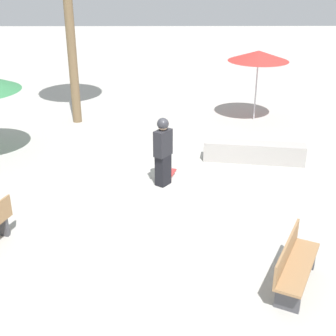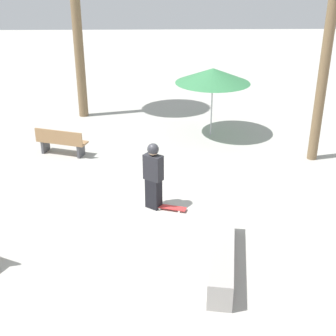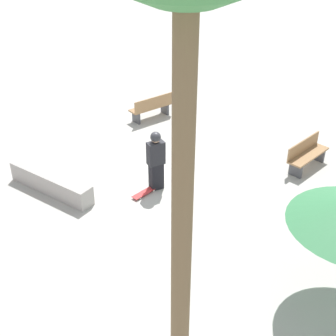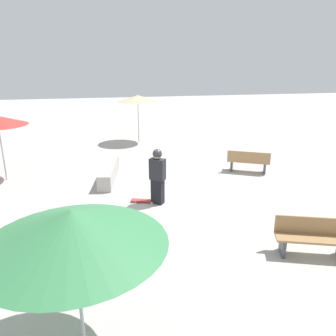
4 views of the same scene
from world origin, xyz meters
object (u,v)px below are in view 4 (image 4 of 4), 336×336
bench_far (312,237)px  shade_umbrella_green (73,227)px  bench_near (248,162)px  concrete_ledge (109,172)px  shade_umbrella_tan (138,98)px  skateboard (144,200)px  skater_main (158,175)px

bench_far → shade_umbrella_green: bearing=37.9°
bench_far → bench_near: bearing=-81.5°
concrete_ledge → shade_umbrella_tan: size_ratio=1.12×
skateboard → shade_umbrella_green: shade_umbrella_green is taller
bench_near → shade_umbrella_tan: 7.03m
bench_near → skateboard: bearing=-128.1°
skateboard → concrete_ledge: size_ratio=0.30×
bench_near → bench_far: bearing=-73.9°
bench_near → bench_far: size_ratio=0.98×
skateboard → concrete_ledge: bearing=-49.8°
bench_far → shade_umbrella_tan: 11.77m
skater_main → shade_umbrella_tan: 8.06m
concrete_ledge → bench_near: bench_near is taller
skater_main → concrete_ledge: skater_main is taller
concrete_ledge → bench_near: bearing=87.1°
skater_main → skateboard: skater_main is taller
skateboard → bench_far: bearing=150.2°
skater_main → shade_umbrella_green: shade_umbrella_green is taller
concrete_ledge → bench_far: (5.86, 4.25, 0.15)m
skateboard → concrete_ledge: (-2.31, -0.97, 0.21)m
skateboard → concrete_ledge: concrete_ledge is taller
skater_main → concrete_ledge: (-2.45, -1.38, -0.64)m
concrete_ledge → bench_near: 5.30m
skateboard → bench_far: (3.54, 3.28, 0.37)m
shade_umbrella_green → shade_umbrella_tan: 13.20m
bench_far → shade_umbrella_green: size_ratio=0.66×
skater_main → concrete_ledge: 2.89m
skater_main → shade_umbrella_green: bearing=105.2°
bench_far → shade_umbrella_tan: bearing=-58.4°
skater_main → shade_umbrella_tan: (-7.94, 0.33, 1.36)m
skater_main → bench_near: (-2.18, 3.91, -0.49)m
shade_umbrella_green → skater_main: bearing=158.8°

